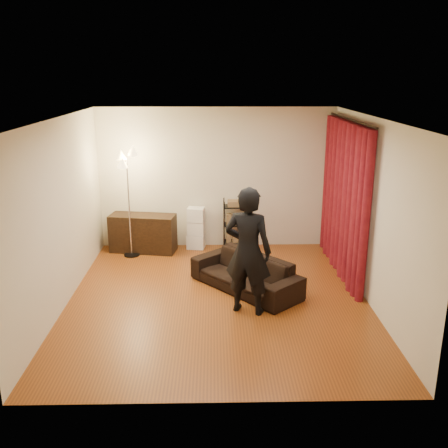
{
  "coord_description": "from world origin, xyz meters",
  "views": [
    {
      "loc": [
        -0.05,
        -6.93,
        3.29
      ],
      "look_at": [
        0.1,
        0.3,
        1.1
      ],
      "focal_mm": 40.0,
      "sensor_mm": 36.0,
      "label": 1
    }
  ],
  "objects_px": {
    "person": "(248,251)",
    "floor_lamp": "(129,204)",
    "storage_boxes": "(196,228)",
    "media_cabinet": "(143,233)",
    "wire_shelf": "(236,224)",
    "sofa": "(246,273)"
  },
  "relations": [
    {
      "from": "sofa",
      "to": "storage_boxes",
      "type": "relative_size",
      "value": 2.26
    },
    {
      "from": "media_cabinet",
      "to": "storage_boxes",
      "type": "relative_size",
      "value": 1.5
    },
    {
      "from": "wire_shelf",
      "to": "storage_boxes",
      "type": "bearing_deg",
      "value": -160.48
    },
    {
      "from": "sofa",
      "to": "wire_shelf",
      "type": "xyz_separation_m",
      "value": [
        -0.07,
        1.92,
        0.22
      ]
    },
    {
      "from": "person",
      "to": "floor_lamp",
      "type": "distance_m",
      "value": 3.1
    },
    {
      "from": "person",
      "to": "floor_lamp",
      "type": "relative_size",
      "value": 0.92
    },
    {
      "from": "sofa",
      "to": "person",
      "type": "height_order",
      "value": "person"
    },
    {
      "from": "media_cabinet",
      "to": "storage_boxes",
      "type": "distance_m",
      "value": 1.02
    },
    {
      "from": "person",
      "to": "floor_lamp",
      "type": "bearing_deg",
      "value": -28.67
    },
    {
      "from": "storage_boxes",
      "to": "wire_shelf",
      "type": "bearing_deg",
      "value": -2.59
    },
    {
      "from": "sofa",
      "to": "storage_boxes",
      "type": "bearing_deg",
      "value": 161.8
    },
    {
      "from": "wire_shelf",
      "to": "media_cabinet",
      "type": "bearing_deg",
      "value": -154.74
    },
    {
      "from": "media_cabinet",
      "to": "wire_shelf",
      "type": "relative_size",
      "value": 1.25
    },
    {
      "from": "wire_shelf",
      "to": "floor_lamp",
      "type": "height_order",
      "value": "floor_lamp"
    },
    {
      "from": "person",
      "to": "media_cabinet",
      "type": "xyz_separation_m",
      "value": [
        -1.83,
        2.59,
        -0.56
      ]
    },
    {
      "from": "media_cabinet",
      "to": "wire_shelf",
      "type": "bearing_deg",
      "value": 12.69
    },
    {
      "from": "person",
      "to": "sofa",
      "type": "bearing_deg",
      "value": -71.25
    },
    {
      "from": "person",
      "to": "floor_lamp",
      "type": "height_order",
      "value": "floor_lamp"
    },
    {
      "from": "sofa",
      "to": "media_cabinet",
      "type": "xyz_separation_m",
      "value": [
        -1.85,
        1.83,
        0.09
      ]
    },
    {
      "from": "person",
      "to": "media_cabinet",
      "type": "height_order",
      "value": "person"
    },
    {
      "from": "person",
      "to": "wire_shelf",
      "type": "distance_m",
      "value": 2.72
    },
    {
      "from": "storage_boxes",
      "to": "floor_lamp",
      "type": "distance_m",
      "value": 1.39
    }
  ]
}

